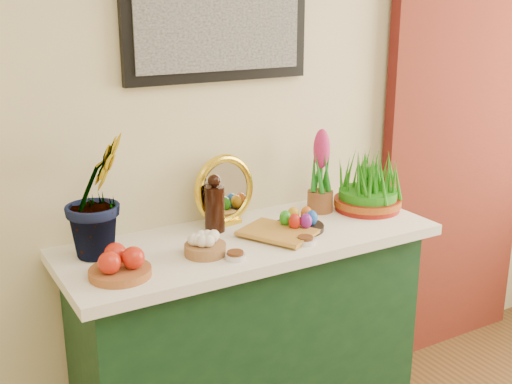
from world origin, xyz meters
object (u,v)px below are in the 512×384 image
at_px(mirror, 225,191).
at_px(wheatgrass_sabzeh, 368,186).
at_px(book, 264,240).
at_px(sideboard, 250,347).
at_px(hyacinth_green, 96,176).

height_order(mirror, wheatgrass_sabzeh, mirror).
bearing_deg(mirror, book, -87.19).
distance_m(sideboard, mirror, 0.62).
bearing_deg(hyacinth_green, mirror, -17.52).
distance_m(mirror, wheatgrass_sabzeh, 0.60).
relative_size(mirror, book, 1.10).
xyz_separation_m(hyacinth_green, mirror, (0.51, 0.07, -0.15)).
height_order(mirror, book, mirror).
distance_m(hyacinth_green, book, 0.62).
xyz_separation_m(sideboard, hyacinth_green, (-0.53, 0.10, 0.74)).
height_order(sideboard, book, book).
bearing_deg(sideboard, book, -91.14).
distance_m(sideboard, hyacinth_green, 0.91).
height_order(sideboard, wheatgrass_sabzeh, wheatgrass_sabzeh).
bearing_deg(sideboard, mirror, 95.45).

